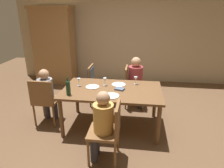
% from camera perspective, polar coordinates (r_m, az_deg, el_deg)
% --- Properties ---
extents(ground_plane, '(10.00, 10.00, 0.00)m').
position_cam_1_polar(ground_plane, '(4.01, 0.00, -11.56)').
color(ground_plane, brown).
extents(rear_room_partition, '(6.40, 0.12, 2.70)m').
position_cam_1_polar(rear_room_partition, '(6.15, 3.45, 13.35)').
color(rear_room_partition, tan).
rests_on(rear_room_partition, ground_plane).
extents(armoire_cabinet, '(1.18, 0.62, 2.18)m').
position_cam_1_polar(armoire_cabinet, '(6.22, -15.79, 10.35)').
color(armoire_cabinet, olive).
rests_on(armoire_cabinet, ground_plane).
extents(dining_table, '(1.77, 1.05, 0.76)m').
position_cam_1_polar(dining_table, '(3.69, 0.00, -2.62)').
color(dining_table, brown).
rests_on(dining_table, ground_plane).
extents(chair_near, '(0.44, 0.44, 0.92)m').
position_cam_1_polar(chair_near, '(2.95, -0.66, -12.26)').
color(chair_near, brown).
rests_on(chair_near, ground_plane).
extents(chair_left_end, '(0.44, 0.44, 0.92)m').
position_cam_1_polar(chair_left_end, '(4.03, -18.35, -3.92)').
color(chair_left_end, brown).
rests_on(chair_left_end, ground_plane).
extents(chair_far_right, '(0.44, 0.44, 0.92)m').
position_cam_1_polar(chair_far_right, '(4.56, 5.38, 0.01)').
color(chair_far_right, brown).
rests_on(chair_far_right, ground_plane).
extents(chair_far_left, '(0.46, 0.44, 0.92)m').
position_cam_1_polar(chair_far_left, '(4.64, -4.92, 1.20)').
color(chair_far_left, brown).
rests_on(chair_far_left, ground_plane).
extents(person_woman_host, '(0.33, 0.29, 1.09)m').
position_cam_1_polar(person_woman_host, '(2.92, -2.90, -10.40)').
color(person_woman_host, '#33333D').
rests_on(person_woman_host, ground_plane).
extents(person_man_bearded, '(0.28, 0.32, 1.08)m').
position_cam_1_polar(person_man_bearded, '(4.08, -17.84, -2.04)').
color(person_man_bearded, '#33333D').
rests_on(person_man_bearded, ground_plane).
extents(person_man_guest, '(0.36, 0.31, 1.15)m').
position_cam_1_polar(person_man_guest, '(4.51, 6.87, 1.45)').
color(person_man_guest, '#33333D').
rests_on(person_man_guest, ground_plane).
extents(wine_bottle_tall_green, '(0.07, 0.07, 0.31)m').
position_cam_1_polar(wine_bottle_tall_green, '(3.45, -12.17, -0.86)').
color(wine_bottle_tall_green, '#19381E').
rests_on(wine_bottle_tall_green, dining_table).
extents(wine_glass_near_left, '(0.07, 0.07, 0.15)m').
position_cam_1_polar(wine_glass_near_left, '(3.80, -2.03, 1.12)').
color(wine_glass_near_left, silver).
rests_on(wine_glass_near_left, dining_table).
extents(wine_glass_centre, '(0.07, 0.07, 0.15)m').
position_cam_1_polar(wine_glass_centre, '(3.83, -9.25, 0.99)').
color(wine_glass_centre, silver).
rests_on(wine_glass_centre, dining_table).
extents(wine_glass_near_right, '(0.07, 0.07, 0.15)m').
position_cam_1_polar(wine_glass_near_right, '(3.89, 6.65, 1.44)').
color(wine_glass_near_right, silver).
rests_on(wine_glass_near_right, dining_table).
extents(dinner_plate_host, '(0.27, 0.27, 0.01)m').
position_cam_1_polar(dinner_plate_host, '(3.37, -0.25, -3.32)').
color(dinner_plate_host, silver).
rests_on(dinner_plate_host, dining_table).
extents(dinner_plate_guest_left, '(0.25, 0.25, 0.01)m').
position_cam_1_polar(dinner_plate_guest_left, '(3.76, -5.47, -0.80)').
color(dinner_plate_guest_left, silver).
rests_on(dinner_plate_guest_left, dining_table).
extents(dinner_plate_guest_right, '(0.26, 0.26, 0.01)m').
position_cam_1_polar(dinner_plate_guest_right, '(3.86, 1.87, -0.16)').
color(dinner_plate_guest_right, white).
rests_on(dinner_plate_guest_right, dining_table).
extents(folded_napkin, '(0.19, 0.16, 0.03)m').
position_cam_1_polar(folded_napkin, '(3.63, 2.15, -1.41)').
color(folded_napkin, '#4C5B75').
rests_on(folded_napkin, dining_table).
extents(handbag, '(0.14, 0.29, 0.22)m').
position_cam_1_polar(handbag, '(4.75, 0.88, -4.58)').
color(handbag, brown).
rests_on(handbag, ground_plane).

